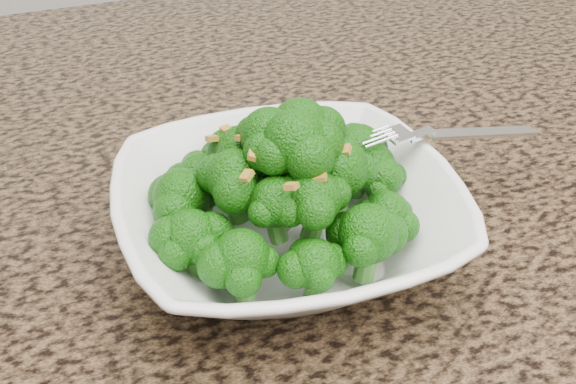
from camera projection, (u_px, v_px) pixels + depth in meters
name	position (u px, v px, depth m)	size (l,w,h in m)	color
granite_counter	(378.00, 204.00, 0.58)	(1.64, 1.04, 0.03)	brown
bowl	(288.00, 218.00, 0.49)	(0.23, 0.23, 0.06)	white
broccoli_pile	(288.00, 135.00, 0.46)	(0.20, 0.20, 0.07)	#17630B
garlic_topping	(288.00, 77.00, 0.44)	(0.12, 0.12, 0.01)	#B88C2C
fork	(425.00, 134.00, 0.52)	(0.17, 0.03, 0.01)	silver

